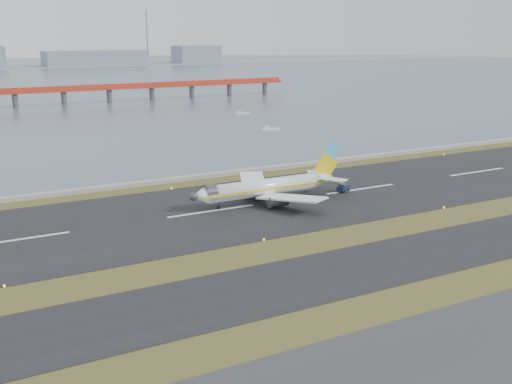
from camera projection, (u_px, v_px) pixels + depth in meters
ground at (285, 253)px, 111.15m from camera, size 1000.00×1000.00×0.00m
taxiway_strip at (326, 275)px, 100.99m from camera, size 1000.00×18.00×0.10m
runway_strip at (211, 211)px, 136.53m from camera, size 1000.00×45.00×0.10m
seawall at (160, 181)px, 161.80m from camera, size 1000.00×2.50×1.00m
red_pier at (63, 91)px, 330.37m from camera, size 260.00×5.00×10.20m
airliner at (269, 187)px, 143.33m from camera, size 38.52×32.89×12.80m
pushback_tug at (343, 188)px, 152.79m from camera, size 3.71×2.99×2.08m
workboat_near at (270, 129)px, 246.21m from camera, size 7.73×4.20×1.79m
workboat_far at (242, 114)px, 292.91m from camera, size 7.54×4.50×1.75m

